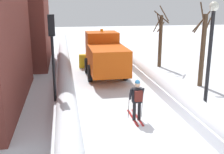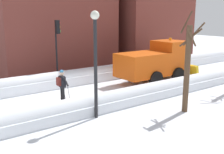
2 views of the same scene
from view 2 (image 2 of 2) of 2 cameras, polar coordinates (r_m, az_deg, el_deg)
ground_plane at (r=21.26m, az=12.26°, el=-0.34°), size 80.00×80.00×0.00m
snowbank_left at (r=23.03m, az=7.25°, el=2.09°), size 1.10×36.00×1.08m
snowbank_right at (r=19.51m, az=18.30°, el=-0.71°), size 1.10×36.00×0.94m
building_brick_near at (r=23.87m, az=-12.94°, el=14.74°), size 6.77×9.41×11.31m
building_brick_mid at (r=29.11m, az=5.45°, el=15.43°), size 8.54×7.87×12.15m
plow_truck at (r=19.80m, az=9.21°, el=3.18°), size 3.20×5.98×3.12m
skier at (r=15.43m, az=-10.40°, el=-1.43°), size 0.62×1.80×1.81m
traffic_light_pole at (r=18.73m, az=-11.34°, el=7.56°), size 0.28×0.42×4.42m
street_lamp at (r=12.32m, az=-3.50°, el=5.37°), size 0.40×0.40×4.95m
bare_tree_near at (r=13.78m, az=15.49°, el=2.12°), size 1.16×0.93×4.95m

